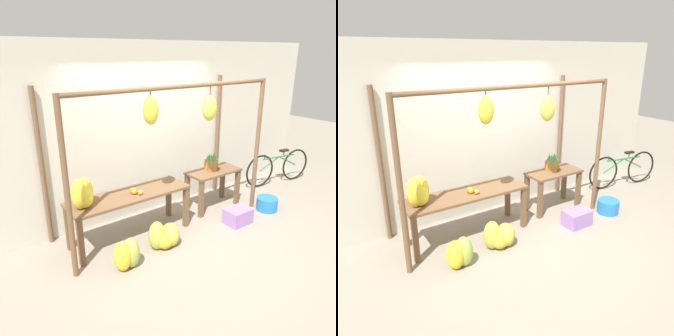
% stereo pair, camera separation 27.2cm
% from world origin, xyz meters
% --- Properties ---
extents(ground_plane, '(20.00, 20.00, 0.00)m').
position_xyz_m(ground_plane, '(0.00, 0.00, 0.00)').
color(ground_plane, gray).
extents(shop_wall_back, '(8.00, 0.08, 2.80)m').
position_xyz_m(shop_wall_back, '(0.00, 1.37, 1.40)').
color(shop_wall_back, beige).
rests_on(shop_wall_back, ground_plane).
extents(stall_awning, '(3.35, 1.09, 2.23)m').
position_xyz_m(stall_awning, '(0.02, 0.57, 1.54)').
color(stall_awning, brown).
rests_on(stall_awning, ground_plane).
extents(display_table_main, '(1.82, 0.55, 0.71)m').
position_xyz_m(display_table_main, '(-0.63, 0.71, 0.60)').
color(display_table_main, brown).
rests_on(display_table_main, ground_plane).
extents(display_table_side, '(0.96, 0.47, 0.69)m').
position_xyz_m(display_table_side, '(1.06, 0.75, 0.53)').
color(display_table_side, brown).
rests_on(display_table_side, ground_plane).
extents(banana_pile_on_table, '(0.41, 0.40, 0.42)m').
position_xyz_m(banana_pile_on_table, '(-1.32, 0.71, 0.89)').
color(banana_pile_on_table, yellow).
rests_on(banana_pile_on_table, display_table_main).
extents(orange_pile, '(0.14, 0.20, 0.09)m').
position_xyz_m(orange_pile, '(-0.57, 0.66, 0.75)').
color(orange_pile, orange).
rests_on(orange_pile, display_table_main).
extents(pineapple_cluster, '(0.27, 0.26, 0.33)m').
position_xyz_m(pineapple_cluster, '(1.05, 0.79, 0.82)').
color(pineapple_cluster, '#A3702D').
rests_on(pineapple_cluster, display_table_side).
extents(banana_pile_ground_left, '(0.40, 0.32, 0.42)m').
position_xyz_m(banana_pile_ground_left, '(-1.06, 0.07, 0.21)').
color(banana_pile_ground_left, '#9EB247').
rests_on(banana_pile_ground_left, ground_plane).
extents(banana_pile_ground_right, '(0.52, 0.41, 0.42)m').
position_xyz_m(banana_pile_ground_right, '(-0.39, 0.20, 0.17)').
color(banana_pile_ground_right, gold).
rests_on(banana_pile_ground_right, ground_plane).
extents(fruit_crate_white, '(0.42, 0.30, 0.25)m').
position_xyz_m(fruit_crate_white, '(0.98, 0.05, 0.13)').
color(fruit_crate_white, '#9970B7').
rests_on(fruit_crate_white, ground_plane).
extents(blue_bucket, '(0.36, 0.36, 0.23)m').
position_xyz_m(blue_bucket, '(1.74, 0.08, 0.11)').
color(blue_bucket, blue).
rests_on(blue_bucket, ground_plane).
extents(parked_bicycle, '(1.62, 0.33, 0.72)m').
position_xyz_m(parked_bicycle, '(2.93, 0.76, 0.36)').
color(parked_bicycle, black).
rests_on(parked_bicycle, ground_plane).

